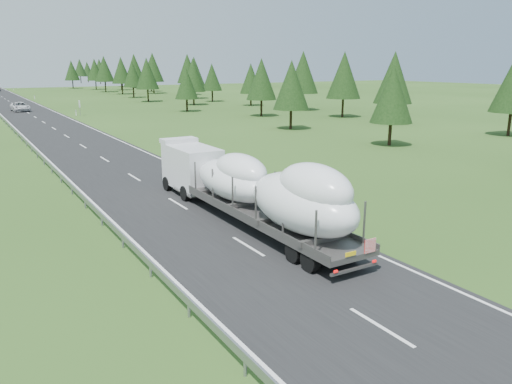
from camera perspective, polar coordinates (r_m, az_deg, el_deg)
ground at (r=18.04m, az=14.05°, el=-14.77°), size 400.00×400.00×0.00m
road_surface at (r=111.84m, az=-25.23°, el=8.60°), size 10.00×400.00×0.02m
marker_posts at (r=167.08m, az=-25.13°, el=10.27°), size 0.13×350.08×1.00m
highway_sign at (r=93.06m, az=-19.52°, el=9.35°), size 0.08×0.90×2.60m
tree_line_right at (r=127.18m, az=-7.22°, el=13.47°), size 27.53×286.26×12.55m
boat_truck at (r=27.10m, az=-0.45°, el=0.80°), size 3.17×19.30×4.41m
distant_van at (r=105.85m, az=-25.36°, el=8.80°), size 3.17×6.35×1.73m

